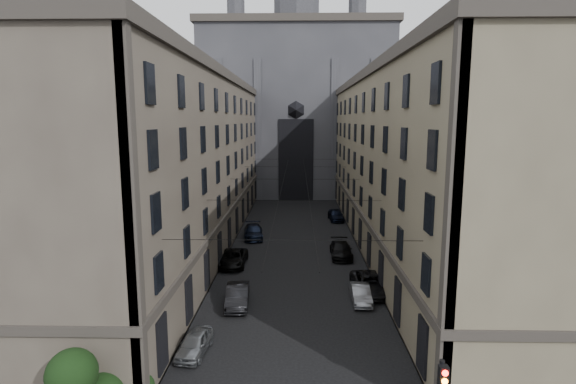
# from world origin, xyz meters

# --- Properties ---
(sidewalk_left) EXTENTS (7.00, 80.00, 0.15)m
(sidewalk_left) POSITION_xyz_m (-10.50, 36.00, 0.07)
(sidewalk_left) COLOR #383533
(sidewalk_left) RESTS_ON ground
(sidewalk_right) EXTENTS (7.00, 80.00, 0.15)m
(sidewalk_right) POSITION_xyz_m (10.50, 36.00, 0.07)
(sidewalk_right) COLOR #383533
(sidewalk_right) RESTS_ON ground
(building_left) EXTENTS (13.60, 60.60, 18.85)m
(building_left) POSITION_xyz_m (-13.44, 36.00, 9.34)
(building_left) COLOR #483F37
(building_left) RESTS_ON ground
(building_right) EXTENTS (13.60, 60.60, 18.85)m
(building_right) POSITION_xyz_m (13.44, 36.00, 9.34)
(building_right) COLOR brown
(building_right) RESTS_ON ground
(gothic_tower) EXTENTS (35.00, 23.00, 58.00)m
(gothic_tower) POSITION_xyz_m (0.00, 74.96, 17.80)
(gothic_tower) COLOR #2D2D33
(gothic_tower) RESTS_ON ground
(tram_wires) EXTENTS (14.00, 60.00, 0.43)m
(tram_wires) POSITION_xyz_m (0.00, 35.63, 7.25)
(tram_wires) COLOR black
(tram_wires) RESTS_ON ground
(car_left_near) EXTENTS (1.94, 3.93, 1.29)m
(car_left_near) POSITION_xyz_m (-5.83, 11.65, 0.64)
(car_left_near) COLOR gray
(car_left_near) RESTS_ON ground
(car_left_midnear) EXTENTS (1.97, 4.81, 1.55)m
(car_left_midnear) POSITION_xyz_m (-4.20, 18.73, 0.77)
(car_left_midnear) COLOR black
(car_left_midnear) RESTS_ON ground
(car_left_midfar) EXTENTS (2.42, 5.25, 1.46)m
(car_left_midfar) POSITION_xyz_m (-5.87, 28.13, 0.73)
(car_left_midfar) COLOR black
(car_left_midfar) RESTS_ON ground
(car_left_far) EXTENTS (2.79, 5.56, 1.55)m
(car_left_far) POSITION_xyz_m (-4.92, 38.27, 0.77)
(car_left_far) COLOR black
(car_left_far) RESTS_ON ground
(car_right_near) EXTENTS (1.39, 3.96, 1.30)m
(car_right_near) POSITION_xyz_m (5.17, 19.62, 0.65)
(car_right_near) COLOR gray
(car_right_near) RESTS_ON ground
(car_right_midnear) EXTENTS (2.91, 5.60, 1.51)m
(car_right_midnear) POSITION_xyz_m (6.20, 21.54, 0.75)
(car_right_midnear) COLOR black
(car_right_midnear) RESTS_ON ground
(car_right_midfar) EXTENTS (2.15, 5.22, 1.51)m
(car_right_midfar) POSITION_xyz_m (4.76, 31.08, 0.76)
(car_right_midfar) COLOR black
(car_right_midfar) RESTS_ON ground
(car_right_far) EXTENTS (2.22, 4.79, 1.59)m
(car_right_far) POSITION_xyz_m (5.65, 47.93, 0.79)
(car_right_far) COLOR black
(car_right_far) RESTS_ON ground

